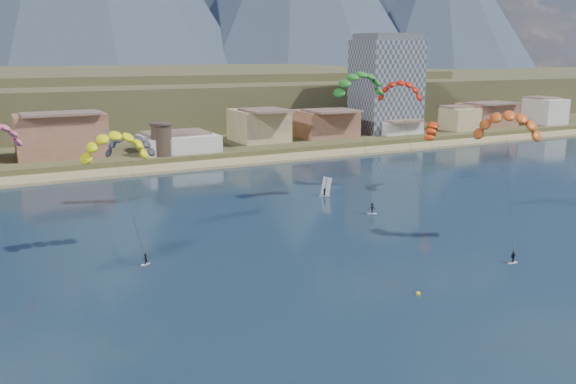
{
  "coord_description": "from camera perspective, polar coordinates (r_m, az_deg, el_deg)",
  "views": [
    {
      "loc": [
        -35.66,
        -38.53,
        28.49
      ],
      "look_at": [
        0.0,
        32.0,
        10.0
      ],
      "focal_mm": 37.74,
      "sensor_mm": 36.0,
      "label": 1
    }
  ],
  "objects": [
    {
      "name": "apartment_tower",
      "position": [
        205.92,
        9.23,
        10.03
      ],
      "size": [
        20.0,
        16.0,
        32.0
      ],
      "color": "gray",
      "rests_on": "ground"
    },
    {
      "name": "distant_kite_dark",
      "position": [
        117.17,
        -14.72,
        4.6
      ],
      "size": [
        10.33,
        7.38,
        15.43
      ],
      "color": "#262626",
      "rests_on": "ground"
    },
    {
      "name": "kitesurfer_orange",
      "position": [
        97.6,
        20.04,
        6.29
      ],
      "size": [
        13.52,
        15.39,
        22.12
      ],
      "color": "silver",
      "rests_on": "ground"
    },
    {
      "name": "distant_kite_orange",
      "position": [
        130.26,
        10.54,
        9.68
      ],
      "size": [
        9.92,
        8.81,
        23.9
      ],
      "color": "#262626",
      "rests_on": "ground"
    },
    {
      "name": "buoy",
      "position": [
        75.11,
        12.16,
        -9.35
      ],
      "size": [
        0.6,
        0.6,
        0.6
      ],
      "color": "yellow",
      "rests_on": "ground"
    },
    {
      "name": "land",
      "position": [
        600.26,
        -23.72,
        9.36
      ],
      "size": [
        2200.0,
        900.0,
        4.0
      ],
      "color": "brown",
      "rests_on": "ground"
    },
    {
      "name": "kitesurfer_green",
      "position": [
        117.36,
        6.78,
        10.31
      ],
      "size": [
        10.87,
        14.15,
        26.16
      ],
      "color": "silver",
      "rests_on": "ground"
    },
    {
      "name": "kitesurfer_yellow",
      "position": [
        89.16,
        -16.02,
        4.55
      ],
      "size": [
        10.07,
        10.71,
        18.72
      ],
      "color": "silver",
      "rests_on": "ground"
    },
    {
      "name": "distant_kite_red",
      "position": [
        129.33,
        13.29,
        5.94
      ],
      "size": [
        7.68,
        7.94,
        15.95
      ],
      "color": "#262626",
      "rests_on": "ground"
    },
    {
      "name": "watchtower",
      "position": [
        159.4,
        -11.82,
        4.91
      ],
      "size": [
        5.82,
        5.82,
        8.6
      ],
      "color": "#47382D",
      "rests_on": "ground"
    },
    {
      "name": "beach",
      "position": [
        151.52,
        -12.74,
        2.1
      ],
      "size": [
        2200.0,
        12.0,
        0.9
      ],
      "color": "tan",
      "rests_on": "ground"
    },
    {
      "name": "foothills",
      "position": [
        277.82,
        -14.87,
        8.73
      ],
      "size": [
        940.0,
        210.0,
        18.0
      ],
      "color": "brown",
      "rests_on": "ground"
    },
    {
      "name": "windsurfer",
      "position": [
        121.65,
        3.53,
        0.18
      ],
      "size": [
        2.21,
        2.44,
        3.78
      ],
      "color": "silver",
      "rests_on": "ground"
    },
    {
      "name": "ground",
      "position": [
        59.73,
        14.55,
        -15.78
      ],
      "size": [
        2400.0,
        2400.0,
        0.0
      ],
      "primitive_type": "plane",
      "color": "black",
      "rests_on": "ground"
    }
  ]
}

